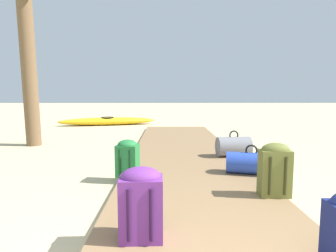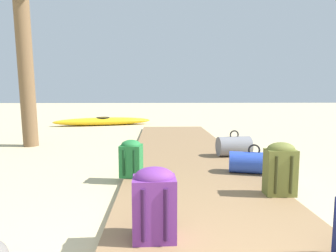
# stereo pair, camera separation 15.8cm
# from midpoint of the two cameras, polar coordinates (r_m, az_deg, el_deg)

# --- Properties ---
(ground_plane) EXTENTS (60.00, 60.00, 0.00)m
(ground_plane) POSITION_cam_midpoint_polar(r_m,az_deg,el_deg) (4.34, 3.52, -9.19)
(ground_plane) COLOR #CCB789
(boardwalk) EXTENTS (1.86, 8.76, 0.08)m
(boardwalk) POSITION_cam_midpoint_polar(r_m,az_deg,el_deg) (5.18, 2.56, -6.15)
(boardwalk) COLOR olive
(boardwalk) RESTS_ON ground
(backpack_purple) EXTENTS (0.33, 0.26, 0.55)m
(backpack_purple) POSITION_cam_midpoint_polar(r_m,az_deg,el_deg) (2.23, -4.78, -14.56)
(backpack_purple) COLOR #6B2D84
(backpack_purple) RESTS_ON boardwalk
(backpack_green) EXTENTS (0.30, 0.30, 0.48)m
(backpack_green) POSITION_cam_midpoint_polar(r_m,az_deg,el_deg) (3.88, -8.40, -6.06)
(backpack_green) COLOR #237538
(backpack_green) RESTS_ON boardwalk
(backpack_olive) EXTENTS (0.32, 0.22, 0.57)m
(backpack_olive) POSITION_cam_midpoint_polar(r_m,az_deg,el_deg) (3.33, 19.87, -7.65)
(backpack_olive) COLOR olive
(backpack_olive) RESTS_ON boardwalk
(duffel_bag_blue) EXTENTS (0.71, 0.44, 0.40)m
(duffel_bag_blue) POSITION_cam_midpoint_polar(r_m,az_deg,el_deg) (4.15, 15.39, -6.92)
(duffel_bag_blue) COLOR #2847B7
(duffel_bag_blue) RESTS_ON boardwalk
(duffel_bag_grey) EXTENTS (0.60, 0.39, 0.45)m
(duffel_bag_grey) POSITION_cam_midpoint_polar(r_m,az_deg,el_deg) (5.19, 11.94, -3.87)
(duffel_bag_grey) COLOR slate
(duffel_bag_grey) RESTS_ON boardwalk
(kayak) EXTENTS (3.54, 1.46, 0.29)m
(kayak) POSITION_cam_midpoint_polar(r_m,az_deg,el_deg) (10.90, -13.01, 0.90)
(kayak) COLOR gold
(kayak) RESTS_ON ground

